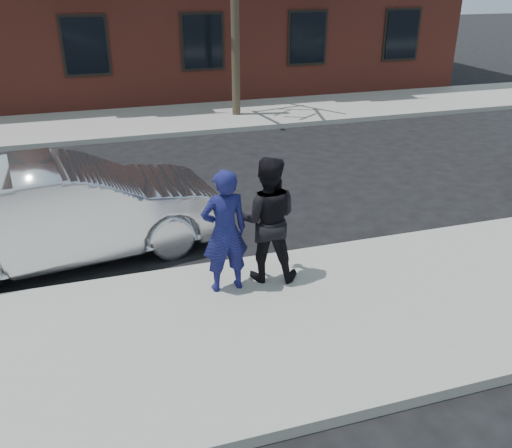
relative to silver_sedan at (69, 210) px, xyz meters
name	(u,v)px	position (x,y,z in m)	size (l,w,h in m)	color
ground	(127,348)	(0.58, -2.76, -0.83)	(100.00, 100.00, 0.00)	black
near_sidewalk	(129,355)	(0.58, -3.01, -0.75)	(50.00, 3.50, 0.15)	gray
near_curb	(117,282)	(0.58, -1.21, -0.75)	(50.00, 0.10, 0.15)	#999691
far_sidewalk	(93,125)	(0.58, 8.49, -0.75)	(50.00, 3.50, 0.15)	gray
far_curb	(95,141)	(0.58, 6.69, -0.75)	(50.00, 0.10, 0.15)	#999691
silver_sedan	(69,210)	(0.00, 0.00, 0.00)	(1.76, 5.03, 1.66)	silver
man_hoodie	(225,231)	(2.08, -1.97, 0.23)	(0.68, 0.52, 1.82)	navy
man_peacoat	(267,219)	(2.75, -1.83, 0.26)	(1.10, 0.97, 1.88)	black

